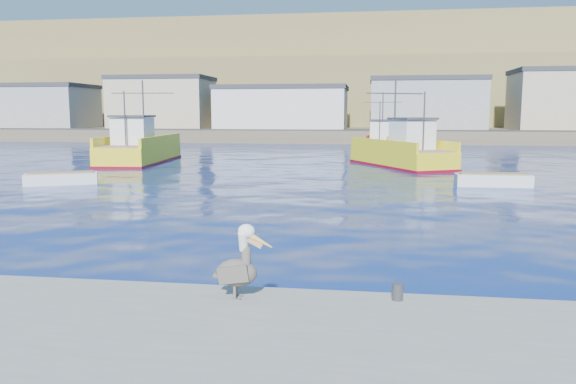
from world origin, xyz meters
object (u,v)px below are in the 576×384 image
(trawler_yellow_a, at_px, (139,149))
(skiff_left, at_px, (61,180))
(skiff_mid, at_px, (493,181))
(trawler_yellow_b, at_px, (403,153))
(pelican, at_px, (239,267))
(boat_orange, at_px, (381,142))

(trawler_yellow_a, bearing_deg, skiff_left, -84.75)
(skiff_mid, bearing_deg, trawler_yellow_b, 111.72)
(skiff_mid, bearing_deg, pelican, -112.54)
(trawler_yellow_b, relative_size, pelican, 7.53)
(skiff_left, height_order, skiff_mid, skiff_mid)
(boat_orange, xyz_separation_m, skiff_left, (-17.65, -29.45, -0.73))
(skiff_mid, distance_m, pelican, 22.92)
(trawler_yellow_a, bearing_deg, pelican, -64.18)
(trawler_yellow_b, height_order, skiff_left, trawler_yellow_b)
(boat_orange, distance_m, skiff_mid, 27.37)
(trawler_yellow_b, distance_m, pelican, 31.90)
(trawler_yellow_a, distance_m, skiff_left, 13.50)
(trawler_yellow_b, xyz_separation_m, skiff_left, (-18.87, -13.02, -0.71))
(trawler_yellow_b, bearing_deg, trawler_yellow_a, 178.85)
(boat_orange, relative_size, skiff_left, 1.92)
(skiff_left, bearing_deg, trawler_yellow_a, 95.25)
(trawler_yellow_a, xyz_separation_m, skiff_left, (1.23, -13.42, -0.77))
(skiff_left, bearing_deg, trawler_yellow_b, 34.60)
(boat_orange, height_order, pelican, boat_orange)
(pelican, bearing_deg, trawler_yellow_b, 81.64)
(trawler_yellow_b, bearing_deg, pelican, -98.36)
(trawler_yellow_a, distance_m, trawler_yellow_b, 20.11)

